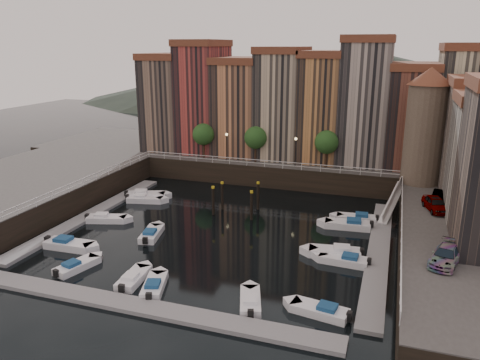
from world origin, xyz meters
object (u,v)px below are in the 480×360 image
(boat_left_2, at_px, (106,219))
(car_b, at_px, (440,198))
(mooring_pilings, at_px, (236,200))
(car_c, at_px, (446,257))
(boat_left_0, at_px, (68,244))
(boat_left_3, at_px, (144,199))
(car_a, at_px, (435,205))
(corner_tower, at_px, (426,125))
(gangway, at_px, (393,200))

(boat_left_2, height_order, car_b, car_b)
(mooring_pilings, bearing_deg, car_c, -31.75)
(mooring_pilings, xyz_separation_m, boat_left_0, (-12.34, -14.73, -1.25))
(boat_left_3, bearing_deg, mooring_pilings, -13.44)
(boat_left_2, bearing_deg, car_a, -6.01)
(boat_left_0, distance_m, car_c, 34.14)
(corner_tower, distance_m, gangway, 9.86)
(corner_tower, relative_size, boat_left_2, 2.92)
(boat_left_3, height_order, car_a, car_a)
(boat_left_3, xyz_separation_m, car_c, (34.05, -13.51, 3.30))
(mooring_pilings, relative_size, boat_left_2, 1.08)
(boat_left_2, distance_m, car_c, 35.33)
(boat_left_3, bearing_deg, boat_left_0, -102.47)
(corner_tower, bearing_deg, boat_left_2, -153.40)
(car_a, bearing_deg, boat_left_3, 162.16)
(car_a, bearing_deg, mooring_pilings, 161.56)
(gangway, distance_m, car_b, 5.92)
(boat_left_2, bearing_deg, car_b, -2.25)
(boat_left_3, height_order, car_c, car_c)
(car_c, bearing_deg, boat_left_0, -161.42)
(boat_left_3, distance_m, car_a, 34.19)
(car_a, relative_size, car_c, 0.92)
(boat_left_0, xyz_separation_m, boat_left_3, (-0.10, 14.86, -0.03))
(corner_tower, xyz_separation_m, boat_left_2, (-33.43, -16.74, -9.84))
(mooring_pilings, xyz_separation_m, boat_left_3, (-12.43, 0.13, -1.28))
(corner_tower, height_order, car_c, corner_tower)
(mooring_pilings, height_order, car_c, car_c)
(corner_tower, bearing_deg, car_a, -83.34)
(gangway, xyz_separation_m, car_a, (4.09, -5.73, 1.81))
(corner_tower, bearing_deg, mooring_pilings, -155.29)
(boat_left_2, distance_m, car_a, 35.39)
(car_c, bearing_deg, boat_left_2, -173.55)
(boat_left_0, distance_m, car_a, 36.79)
(boat_left_0, relative_size, boat_left_2, 1.09)
(boat_left_2, xyz_separation_m, boat_left_3, (0.61, 7.49, 0.01))
(car_b, bearing_deg, car_c, -81.19)
(gangway, bearing_deg, corner_tower, 57.20)
(mooring_pilings, distance_m, car_b, 22.30)
(car_a, bearing_deg, car_c, -106.01)
(car_a, xyz_separation_m, car_c, (0.04, -12.53, -0.06))
(boat_left_3, bearing_deg, car_a, -14.49)
(boat_left_2, relative_size, car_b, 1.15)
(car_a, bearing_deg, corner_tower, 80.47)
(boat_left_3, bearing_deg, gangway, -3.83)
(corner_tower, xyz_separation_m, car_c, (1.23, -22.75, -6.53))
(mooring_pilings, relative_size, boat_left_3, 1.05)
(corner_tower, distance_m, boat_left_0, 41.81)
(gangway, relative_size, car_b, 2.02)
(mooring_pilings, relative_size, car_b, 1.25)
(boat_left_2, height_order, car_a, car_a)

